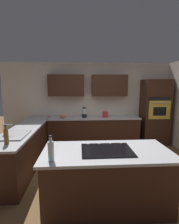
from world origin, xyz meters
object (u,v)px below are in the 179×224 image
object	(u,v)px
oil_bottle	(51,150)
blender	(84,113)
wall_oven	(155,112)
sink_unit	(14,135)
cooktop	(107,150)
dish_soap_bottle	(6,136)
mixing_bowl	(63,116)
kettle	(105,114)

from	to	relation	value
oil_bottle	blender	bearing A→B (deg)	-99.97
wall_oven	blender	xyz separation A→B (m)	(2.25, 0.04, 0.00)
sink_unit	cooktop	size ratio (longest dim) A/B	0.92
sink_unit	oil_bottle	distance (m)	1.48
blender	oil_bottle	world-z (taller)	oil_bottle
blender	oil_bottle	bearing A→B (deg)	80.03
dish_soap_bottle	oil_bottle	distance (m)	1.09
cooktop	mixing_bowl	size ratio (longest dim) A/B	3.79
sink_unit	kettle	xyz separation A→B (m)	(-2.08, -1.78, 0.08)
kettle	oil_bottle	distance (m)	3.16
cooktop	kettle	world-z (taller)	kettle
sink_unit	mixing_bowl	distance (m)	1.94
blender	oil_bottle	xyz separation A→B (m)	(0.52, 2.93, 0.01)
blender	cooktop	bearing A→B (deg)	95.66
kettle	blender	bearing A→B (deg)	0.00
blender	dish_soap_bottle	xyz separation A→B (m)	(1.37, 2.26, 0.00)
wall_oven	oil_bottle	world-z (taller)	wall_oven
blender	mixing_bowl	size ratio (longest dim) A/B	1.55
wall_oven	mixing_bowl	bearing A→B (deg)	0.84
cooktop	dish_soap_bottle	world-z (taller)	dish_soap_bottle
kettle	oil_bottle	xyz separation A→B (m)	(1.17, 2.93, 0.05)
cooktop	kettle	bearing A→B (deg)	-98.40
wall_oven	blender	size ratio (longest dim) A/B	6.62
kettle	oil_bottle	bearing A→B (deg)	68.33
sink_unit	dish_soap_bottle	size ratio (longest dim) A/B	2.11
sink_unit	blender	world-z (taller)	blender
blender	sink_unit	bearing A→B (deg)	51.23
mixing_bowl	dish_soap_bottle	xyz separation A→B (m)	(0.72, 2.26, 0.08)
cooktop	kettle	distance (m)	2.66
mixing_bowl	dish_soap_bottle	bearing A→B (deg)	72.32
wall_oven	oil_bottle	distance (m)	4.06
wall_oven	mixing_bowl	world-z (taller)	wall_oven
blender	kettle	world-z (taller)	blender
blender	kettle	xyz separation A→B (m)	(-0.65, 0.00, -0.04)
blender	dish_soap_bottle	distance (m)	2.64
blender	dish_soap_bottle	size ratio (longest dim) A/B	0.94
wall_oven	dish_soap_bottle	bearing A→B (deg)	32.44
dish_soap_bottle	cooktop	bearing A→B (deg)	167.05
blender	mixing_bowl	bearing A→B (deg)	0.00
wall_oven	kettle	size ratio (longest dim) A/B	11.00
kettle	dish_soap_bottle	bearing A→B (deg)	48.19
mixing_bowl	kettle	size ratio (longest dim) A/B	1.07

